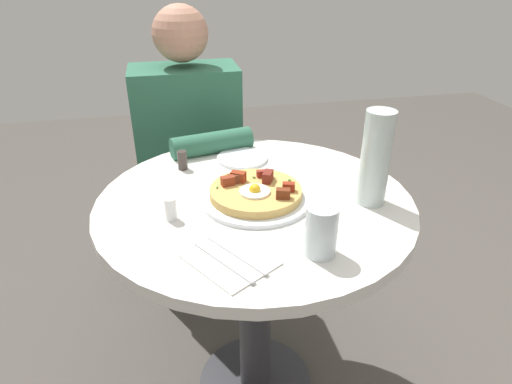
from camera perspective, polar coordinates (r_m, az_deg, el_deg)
ground_plane at (r=1.62m, az=-0.12°, el=-23.48°), size 6.00×6.00×0.00m
dining_table at (r=1.24m, az=-0.15°, el=-7.60°), size 0.82×0.82×0.72m
person_seated at (r=1.76m, az=-8.29°, el=2.02°), size 0.38×0.48×1.14m
pizza_plate at (r=1.14m, az=0.16°, el=-0.75°), size 0.28×0.28×0.01m
breakfast_pizza at (r=1.13m, az=0.14°, el=0.13°), size 0.24×0.24×0.05m
bread_plate at (r=1.36m, az=-1.79°, el=4.36°), size 0.15×0.15×0.01m
napkin at (r=0.93m, az=-3.34°, el=-8.68°), size 0.21×0.22×0.00m
fork at (r=0.91m, az=-4.21°, el=-8.92°), size 0.10×0.16×0.00m
knife at (r=0.93m, az=-2.50°, el=-8.00°), size 0.10×0.16×0.00m
water_glass at (r=0.92m, az=8.39°, el=-4.97°), size 0.07×0.07×0.11m
water_bottle at (r=1.12m, az=15.12°, el=4.18°), size 0.07×0.07×0.24m
salt_shaker at (r=1.06m, az=-10.91°, el=-2.15°), size 0.03×0.03×0.06m
pepper_shaker at (r=1.31m, az=-9.45°, el=4.07°), size 0.03×0.03×0.06m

